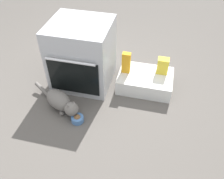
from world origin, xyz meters
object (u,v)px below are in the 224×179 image
object	(u,v)px
pantry_cabinet	(145,81)
cat	(61,101)
snack_bag	(163,66)
food_bowl	(77,119)
soda_can	(127,62)
juice_carton	(126,63)
oven	(82,54)

from	to	relation	value
pantry_cabinet	cat	world-z (taller)	cat
pantry_cabinet	snack_bag	world-z (taller)	snack_bag
food_bowl	cat	world-z (taller)	cat
snack_bag	food_bowl	bearing A→B (deg)	-134.69
soda_can	snack_bag	world-z (taller)	snack_bag
juice_carton	oven	bearing A→B (deg)	-174.14
soda_can	cat	bearing A→B (deg)	-129.99
juice_carton	cat	bearing A→B (deg)	-135.39
cat	juice_carton	size ratio (longest dim) A/B	2.56
oven	juice_carton	bearing A→B (deg)	5.86
snack_bag	cat	bearing A→B (deg)	-146.57
cat	snack_bag	distance (m)	1.14
soda_can	juice_carton	bearing A→B (deg)	-83.95
food_bowl	cat	distance (m)	0.25
oven	juice_carton	xyz separation A→B (m)	(0.48, 0.05, -0.07)
soda_can	snack_bag	bearing A→B (deg)	-3.73
oven	food_bowl	xyz separation A→B (m)	(0.13, -0.62, -0.32)
soda_can	juice_carton	world-z (taller)	juice_carton
cat	snack_bag	xyz separation A→B (m)	(0.95, 0.62, 0.15)
oven	snack_bag	world-z (taller)	oven
food_bowl	soda_can	size ratio (longest dim) A/B	1.02
food_bowl	cat	bearing A→B (deg)	150.58
oven	snack_bag	xyz separation A→B (m)	(0.87, 0.12, -0.10)
food_bowl	pantry_cabinet	bearing A→B (deg)	49.14
pantry_cabinet	food_bowl	bearing A→B (deg)	-130.86
food_bowl	soda_can	bearing A→B (deg)	66.47
juice_carton	soda_can	bearing A→B (deg)	96.05
oven	soda_can	world-z (taller)	oven
cat	snack_bag	bearing A→B (deg)	62.85
pantry_cabinet	snack_bag	xyz separation A→B (m)	(0.17, 0.08, 0.18)
oven	pantry_cabinet	bearing A→B (deg)	3.31
pantry_cabinet	soda_can	distance (m)	0.30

